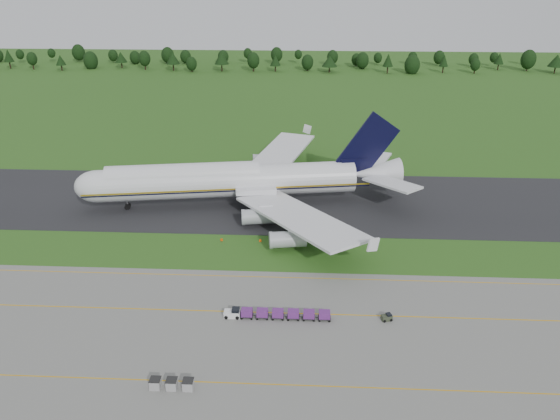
# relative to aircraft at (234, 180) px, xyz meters

# --- Properties ---
(ground) EXTENTS (600.00, 600.00, 0.00)m
(ground) POSITION_rel_aircraft_xyz_m (8.53, -25.40, -6.65)
(ground) COLOR #275218
(ground) RESTS_ON ground
(apron) EXTENTS (300.00, 52.00, 0.06)m
(apron) POSITION_rel_aircraft_xyz_m (8.53, -59.40, -6.62)
(apron) COLOR slate
(apron) RESTS_ON ground
(taxiway) EXTENTS (300.00, 40.00, 0.08)m
(taxiway) POSITION_rel_aircraft_xyz_m (8.53, 2.60, -6.61)
(taxiway) COLOR black
(taxiway) RESTS_ON ground
(apron_markings) EXTENTS (300.00, 30.20, 0.01)m
(apron_markings) POSITION_rel_aircraft_xyz_m (8.53, -52.38, -6.59)
(apron_markings) COLOR #CE960C
(apron_markings) RESTS_ON apron
(tree_line) EXTENTS (524.06, 21.58, 11.35)m
(tree_line) POSITION_rel_aircraft_xyz_m (18.07, 193.41, -0.54)
(tree_line) COLOR black
(tree_line) RESTS_ON ground
(aircraft) EXTENTS (83.29, 79.85, 23.29)m
(aircraft) POSITION_rel_aircraft_xyz_m (0.00, 0.00, 0.00)
(aircraft) COLOR silver
(aircraft) RESTS_ON ground
(baggage_train) EXTENTS (18.54, 1.68, 1.62)m
(baggage_train) POSITION_rel_aircraft_xyz_m (13.24, -48.95, -5.71)
(baggage_train) COLOR white
(baggage_train) RESTS_ON apron
(utility_cart) EXTENTS (2.03, 1.58, 0.98)m
(utility_cart) POSITION_rel_aircraft_xyz_m (32.40, -48.62, -6.11)
(utility_cart) COLOR #313827
(utility_cart) RESTS_ON apron
(uld_row) EXTENTS (6.38, 1.58, 1.56)m
(uld_row) POSITION_rel_aircraft_xyz_m (-0.83, -66.91, -5.81)
(uld_row) COLOR #979797
(uld_row) RESTS_ON apron
(edge_markers) EXTENTS (17.75, 0.30, 0.60)m
(edge_markers) POSITION_rel_aircraft_xyz_m (8.18, -20.54, -6.38)
(edge_markers) COLOR #F94B07
(edge_markers) RESTS_ON ground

